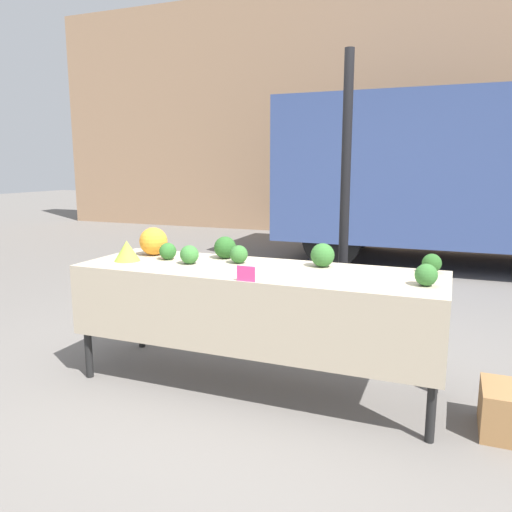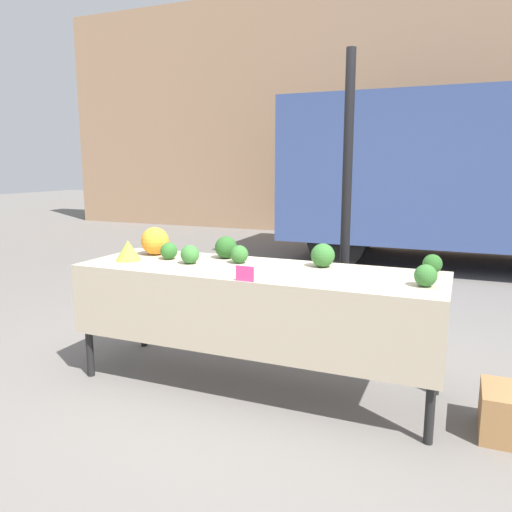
# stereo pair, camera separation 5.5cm
# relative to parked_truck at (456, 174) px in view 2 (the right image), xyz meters

# --- Properties ---
(ground_plane) EXTENTS (40.00, 40.00, 0.00)m
(ground_plane) POSITION_rel_parked_truck_xyz_m (-1.06, -4.91, -1.31)
(ground_plane) COLOR slate
(building_facade) EXTENTS (16.00, 0.60, 5.01)m
(building_facade) POSITION_rel_parked_truck_xyz_m (-1.06, 2.86, 1.19)
(building_facade) COLOR #9E7A5B
(building_facade) RESTS_ON ground_plane
(tent_pole) EXTENTS (0.07, 0.07, 2.25)m
(tent_pole) POSITION_rel_parked_truck_xyz_m (-0.65, -4.18, -0.19)
(tent_pole) COLOR black
(tent_pole) RESTS_ON ground_plane
(parked_truck) EXTENTS (5.00, 2.30, 2.39)m
(parked_truck) POSITION_rel_parked_truck_xyz_m (0.00, 0.00, 0.00)
(parked_truck) COLOR #384C84
(parked_truck) RESTS_ON ground_plane
(market_table) EXTENTS (2.35, 0.75, 0.79)m
(market_table) POSITION_rel_parked_truck_xyz_m (-1.06, -4.97, -0.61)
(market_table) COLOR tan
(market_table) RESTS_ON ground_plane
(orange_cauliflower) EXTENTS (0.20, 0.20, 0.20)m
(orange_cauliflower) POSITION_rel_parked_truck_xyz_m (-1.94, -4.74, -0.42)
(orange_cauliflower) COLOR orange
(orange_cauliflower) RESTS_ON market_table
(romanesco_head) EXTENTS (0.18, 0.18, 0.14)m
(romanesco_head) POSITION_rel_parked_truck_xyz_m (-1.98, -5.00, -0.45)
(romanesco_head) COLOR #93B238
(romanesco_head) RESTS_ON market_table
(broccoli_head_0) EXTENTS (0.13, 0.13, 0.13)m
(broccoli_head_0) POSITION_rel_parked_truck_xyz_m (-1.53, -4.94, -0.45)
(broccoli_head_0) COLOR #387533
(broccoli_head_0) RESTS_ON market_table
(broccoli_head_1) EXTENTS (0.12, 0.12, 0.12)m
(broccoli_head_1) POSITION_rel_parked_truck_xyz_m (-1.75, -4.86, -0.46)
(broccoli_head_1) COLOR #2D6628
(broccoli_head_1) RESTS_ON market_table
(broccoli_head_2) EXTENTS (0.12, 0.12, 0.12)m
(broccoli_head_2) POSITION_rel_parked_truck_xyz_m (-1.23, -4.79, -0.46)
(broccoli_head_2) COLOR #336B2D
(broccoli_head_2) RESTS_ON market_table
(broccoli_head_3) EXTENTS (0.12, 0.12, 0.12)m
(broccoli_head_3) POSITION_rel_parked_truck_xyz_m (-0.01, -4.63, -0.46)
(broccoli_head_3) COLOR #285B23
(broccoli_head_3) RESTS_ON market_table
(broccoli_head_4) EXTENTS (0.12, 0.12, 0.12)m
(broccoli_head_4) POSITION_rel_parked_truck_xyz_m (-0.03, -5.00, -0.46)
(broccoli_head_4) COLOR #336B2D
(broccoli_head_4) RESTS_ON market_table
(broccoli_head_5) EXTENTS (0.15, 0.15, 0.15)m
(broccoli_head_5) POSITION_rel_parked_truck_xyz_m (-0.68, -4.70, -0.44)
(broccoli_head_5) COLOR #336B2D
(broccoli_head_5) RESTS_ON market_table
(broccoli_head_6) EXTENTS (0.16, 0.16, 0.16)m
(broccoli_head_6) POSITION_rel_parked_truck_xyz_m (-1.39, -4.67, -0.44)
(broccoli_head_6) COLOR #285B23
(broccoli_head_6) RESTS_ON market_table
(price_sign) EXTENTS (0.11, 0.01, 0.09)m
(price_sign) POSITION_rel_parked_truck_xyz_m (-0.98, -5.27, -0.47)
(price_sign) COLOR #E53D84
(price_sign) RESTS_ON market_table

